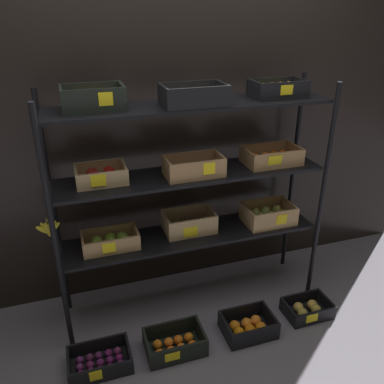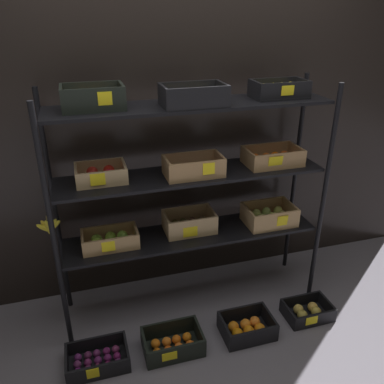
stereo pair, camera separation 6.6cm
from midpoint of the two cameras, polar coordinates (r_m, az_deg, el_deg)
name	(u,v)px [view 2 (the right image)]	position (r m, az deg, el deg)	size (l,w,h in m)	color
ground_plane	(192,299)	(3.12, 0.63, -15.05)	(10.00, 10.00, 0.00)	slate
storefront_wall	(176,128)	(2.87, -1.60, 9.17)	(4.17, 0.12, 2.45)	black
display_rack	(192,173)	(2.58, 0.80, 2.76)	(1.91, 0.42, 1.62)	black
crate_ground_plum	(98,360)	(2.71, -12.63, -22.40)	(0.38, 0.25, 0.11)	black
crate_ground_tangerine	(173,344)	(2.73, -2.04, -20.90)	(0.38, 0.25, 0.14)	black
crate_ground_orange	(247,328)	(2.86, 8.55, -18.66)	(0.35, 0.25, 0.13)	black
crate_ground_apple_gold	(307,311)	(3.08, 16.81, -16.05)	(0.33, 0.23, 0.11)	black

